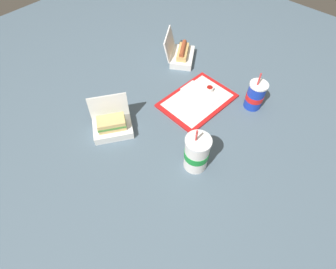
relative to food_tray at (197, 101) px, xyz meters
name	(u,v)px	position (x,y,z in m)	size (l,w,h in m)	color
ground_plane	(166,131)	(0.26, 0.01, -0.01)	(3.20, 3.20, 0.00)	#4C6070
food_tray	(197,101)	(0.00, 0.00, 0.00)	(0.39, 0.28, 0.01)	red
ketchup_cup	(210,89)	(-0.10, 0.00, 0.02)	(0.04, 0.04, 0.02)	white
napkin_stack	(193,89)	(-0.05, -0.06, 0.01)	(0.10, 0.10, 0.00)	white
plastic_fork	(216,102)	(-0.05, 0.08, 0.01)	(0.11, 0.01, 0.01)	white
clamshell_hotdog_left	(181,54)	(-0.21, -0.29, 0.03)	(0.25, 0.24, 0.16)	white
clamshell_sandwich_corner	(112,125)	(0.42, -0.17, 0.04)	(0.23, 0.22, 0.16)	white
soda_cup_corner	(255,95)	(-0.17, 0.23, 0.07)	(0.09, 0.09, 0.21)	#1938B7
soda_cup_center	(197,153)	(0.31, 0.23, 0.08)	(0.11, 0.11, 0.24)	white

